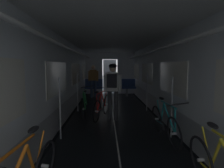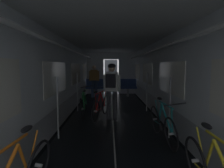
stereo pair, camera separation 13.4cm
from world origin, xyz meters
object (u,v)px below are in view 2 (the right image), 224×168
(bench_seat_far_right, at_px, (128,86))
(bicycle_red_in_aisle, at_px, (101,106))
(bicycle_green, at_px, (84,104))
(bicycle_teal, at_px, (162,123))
(bench_seat_far_left, at_px, (95,86))
(person_standing_near_bench, at_px, (94,79))
(person_cyclist_aisle, at_px, (112,85))

(bench_seat_far_right, height_order, bicycle_red_in_aisle, bench_seat_far_right)
(bicycle_red_in_aisle, bearing_deg, bicycle_green, 151.51)
(bicycle_teal, bearing_deg, bicycle_red_in_aisle, 128.36)
(bench_seat_far_left, xyz_separation_m, bicycle_red_in_aisle, (0.53, -4.28, -0.18))
(bicycle_red_in_aisle, xyz_separation_m, person_standing_near_bench, (-0.53, 3.91, 0.59))
(person_standing_near_bench, bearing_deg, person_cyclist_aisle, -78.29)
(bench_seat_far_right, bearing_deg, person_standing_near_bench, -168.17)
(bicycle_green, bearing_deg, bicycle_teal, -46.48)
(bench_seat_far_left, relative_size, person_cyclist_aisle, 0.57)
(bench_seat_far_left, distance_m, bicycle_green, 3.97)
(bench_seat_far_left, xyz_separation_m, bench_seat_far_right, (1.80, 0.00, 0.00))
(bench_seat_far_left, bearing_deg, bicycle_green, -90.97)
(person_cyclist_aisle, relative_size, person_standing_near_bench, 1.03)
(bench_seat_far_left, bearing_deg, bench_seat_far_right, 0.00)
(bicycle_green, height_order, bicycle_red_in_aisle, bicycle_green)
(bench_seat_far_left, bearing_deg, person_standing_near_bench, -89.59)
(bicycle_green, bearing_deg, bench_seat_far_left, 89.03)
(bicycle_green, bearing_deg, bench_seat_far_right, 64.76)
(bench_seat_far_left, distance_m, bench_seat_far_right, 1.80)
(bench_seat_far_left, height_order, person_standing_near_bench, person_standing_near_bench)
(person_cyclist_aisle, relative_size, bicycle_red_in_aisle, 1.05)
(bench_seat_far_right, xyz_separation_m, bicycle_green, (-1.87, -3.96, -0.19))
(person_standing_near_bench, bearing_deg, bicycle_red_in_aisle, -82.34)
(bench_seat_far_right, xyz_separation_m, bicycle_teal, (0.17, -6.11, -0.19))
(person_cyclist_aisle, height_order, bicycle_red_in_aisle, person_cyclist_aisle)
(bicycle_green, xyz_separation_m, person_cyclist_aisle, (0.94, -0.60, 0.69))
(bicycle_green, bearing_deg, person_standing_near_bench, 88.88)
(person_standing_near_bench, bearing_deg, bicycle_green, -91.12)
(bench_seat_far_right, distance_m, bicycle_teal, 6.11)
(bench_seat_far_right, height_order, bicycle_teal, bench_seat_far_right)
(bicycle_red_in_aisle, height_order, person_standing_near_bench, person_standing_near_bench)
(bicycle_green, distance_m, bicycle_teal, 2.96)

